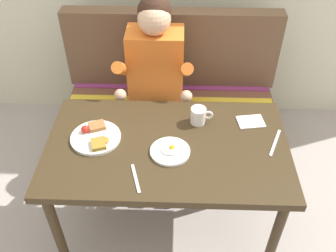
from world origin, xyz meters
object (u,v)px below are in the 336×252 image
object	(u,v)px
plate_eggs	(170,151)
coffee_mug	(199,115)
plate_breakfast	(96,137)
knife	(275,143)
table	(167,156)
couch	(171,110)
napkin	(251,122)
fork	(136,178)
person	(155,76)

from	to	relation	value
plate_eggs	coffee_mug	distance (m)	0.27
plate_breakfast	plate_eggs	bearing A→B (deg)	-12.66
plate_breakfast	knife	xyz separation A→B (m)	(0.89, -0.00, -0.01)
table	couch	xyz separation A→B (m)	(0.00, 0.76, -0.32)
knife	napkin	bearing A→B (deg)	145.57
table	plate_breakfast	bearing A→B (deg)	175.16
coffee_mug	knife	world-z (taller)	coffee_mug
plate_eggs	coffee_mug	size ratio (longest dim) A/B	1.64
fork	napkin	bearing A→B (deg)	19.58
napkin	person	bearing A→B (deg)	142.53
table	couch	bearing A→B (deg)	90.00
table	coffee_mug	world-z (taller)	coffee_mug
person	knife	size ratio (longest dim) A/B	6.06
person	plate_breakfast	bearing A→B (deg)	-115.22
couch	fork	bearing A→B (deg)	-97.64
napkin	coffee_mug	bearing A→B (deg)	-178.16
plate_eggs	napkin	world-z (taller)	plate_eggs
person	couch	bearing A→B (deg)	61.88
couch	plate_breakfast	distance (m)	0.91
knife	person	bearing A→B (deg)	161.25
table	plate_eggs	size ratio (longest dim) A/B	6.20
plate_breakfast	napkin	bearing A→B (deg)	11.02
napkin	couch	bearing A→B (deg)	126.88
fork	person	bearing A→B (deg)	71.08
plate_breakfast	knife	bearing A→B (deg)	-0.11
fork	couch	bearing A→B (deg)	66.19
coffee_mug	knife	bearing A→B (deg)	-21.37
table	plate_breakfast	xyz separation A→B (m)	(-0.36, 0.03, 0.10)
fork	knife	world-z (taller)	same
table	knife	world-z (taller)	knife
couch	napkin	world-z (taller)	couch
plate_breakfast	napkin	xyz separation A→B (m)	(0.79, 0.15, -0.01)
table	person	bearing A→B (deg)	99.01
person	plate_eggs	bearing A→B (deg)	-80.26
table	couch	distance (m)	0.83
person	plate_breakfast	world-z (taller)	person
person	fork	bearing A→B (deg)	-92.75
plate_eggs	table	bearing A→B (deg)	107.53
plate_breakfast	fork	size ratio (longest dim) A/B	1.48
plate_eggs	plate_breakfast	bearing A→B (deg)	167.34
table	napkin	world-z (taller)	napkin
plate_eggs	fork	size ratio (longest dim) A/B	1.14
plate_breakfast	fork	bearing A→B (deg)	-48.61
table	napkin	distance (m)	0.48
plate_eggs	fork	distance (m)	0.23
plate_eggs	coffee_mug	bearing A→B (deg)	58.24
person	napkin	world-z (taller)	person
table	fork	xyz separation A→B (m)	(-0.13, -0.22, 0.08)
plate_breakfast	plate_eggs	xyz separation A→B (m)	(0.37, -0.08, -0.00)
plate_eggs	couch	bearing A→B (deg)	91.19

